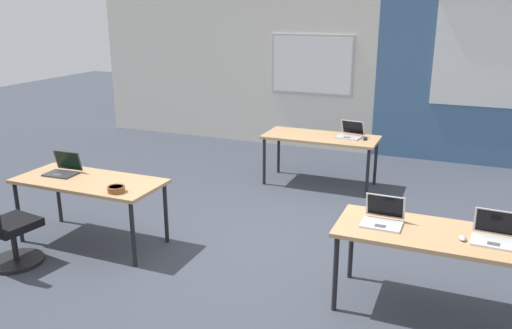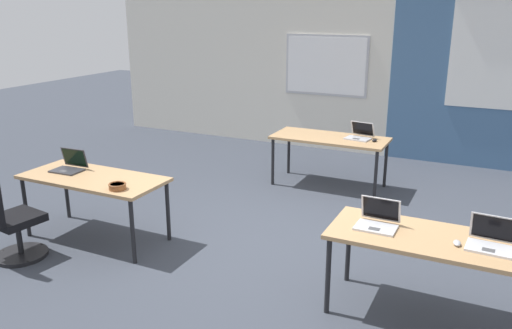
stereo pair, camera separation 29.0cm
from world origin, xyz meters
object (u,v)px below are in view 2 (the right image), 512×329
Objects in this scene: laptop_near_right_inner at (377,221)px; laptop_near_right_end at (490,241)px; desk_far_center at (330,141)px; laptop_far_right at (359,135)px; chair_near_left_end at (10,225)px; laptop_near_left_end at (70,166)px; mouse_far_right at (374,140)px; mouse_near_right_end at (457,243)px; desk_near_left at (94,182)px; desk_near_right at (430,244)px; snack_bowl at (117,186)px.

laptop_near_right_end reaches higher than laptop_near_right_inner.
laptop_far_right reaches higher than desk_far_center.
desk_far_center is 1.74× the size of chair_near_left_end.
laptop_far_right is 3.80m from laptop_near_left_end.
laptop_far_right is 3.38× the size of mouse_far_right.
laptop_far_right is at bearing 161.03° from mouse_far_right.
mouse_near_right_end is (1.33, -2.88, 0.00)m from mouse_far_right.
mouse_near_right_end is (4.11, 0.70, 0.36)m from chair_near_left_end.
mouse_near_right_end reaches higher than desk_far_center.
desk_near_left is at bearing -122.01° from desk_far_center.
mouse_near_right_end is (0.63, -0.08, -0.03)m from laptop_near_right_inner.
laptop_near_right_end reaches higher than desk_far_center.
mouse_near_right_end is (3.70, -0.06, 0.08)m from desk_near_left.
chair_near_left_end is 4.19m from mouse_near_right_end.
laptop_near_left_end reaches higher than desk_near_right.
snack_bowl is (0.51, -0.20, 0.10)m from desk_near_left.
snack_bowl is (-1.63, -3.10, -0.01)m from laptop_far_right.
mouse_far_right is at bearing 111.82° from desk_near_right.
laptop_near_left_end is 1.00× the size of laptop_near_right_end.
snack_bowl is (0.92, 0.57, 0.38)m from chair_near_left_end.
mouse_near_right_end is at bearing 2.51° from snack_bowl.
mouse_far_right is at bearing 42.13° from laptop_near_left_end.
laptop_near_right_end is (3.93, 0.00, 0.11)m from desk_near_left.
laptop_near_right_end is 3.43m from snack_bowl.
laptop_near_left_end reaches higher than snack_bowl.
laptop_far_right is 3.40m from laptop_near_right_end.
snack_bowl is at bearing -140.21° from chair_near_left_end.
desk_near_left is at bearing -109.89° from chair_near_left_end.
desk_near_left is 4.80× the size of laptop_near_right_inner.
desk_near_right is 1.00× the size of desk_far_center.
desk_near_left is at bearing 158.13° from snack_bowl.
mouse_near_right_end is at bearing -162.02° from chair_near_left_end.
desk_far_center is 4.30× the size of laptop_far_right.
laptop_near_right_end is (0.86, -0.01, 0.00)m from laptop_near_right_inner.
laptop_near_right_inner is 0.36× the size of chair_near_left_end.
mouse_far_right is at bearing 114.76° from mouse_near_right_end.
desk_far_center is at bearing 57.99° from desk_near_left.
mouse_far_right is 3.22m from laptop_near_right_end.
laptop_near_left_end is at bearing -177.51° from laptop_near_right_end.
desk_near_left is at bearing 180.00° from desk_near_right.
mouse_far_right is at bearing -119.56° from chair_near_left_end.
desk_far_center is at bearing 116.02° from laptop_near_right_inner.
desk_far_center is at bearing 49.19° from laptop_near_left_end.
laptop_far_right is (-1.36, 2.90, 0.11)m from desk_near_right.
chair_near_left_end is (-0.41, -0.77, -0.28)m from desk_near_left.
snack_bowl reaches higher than desk_far_center.
mouse_near_right_end is at bearing -6.69° from laptop_near_right_inner.
desk_near_right is 9.01× the size of snack_bowl.
mouse_far_right is at bearing 1.57° from desk_far_center.
desk_near_left is 3.07m from laptop_near_right_inner.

